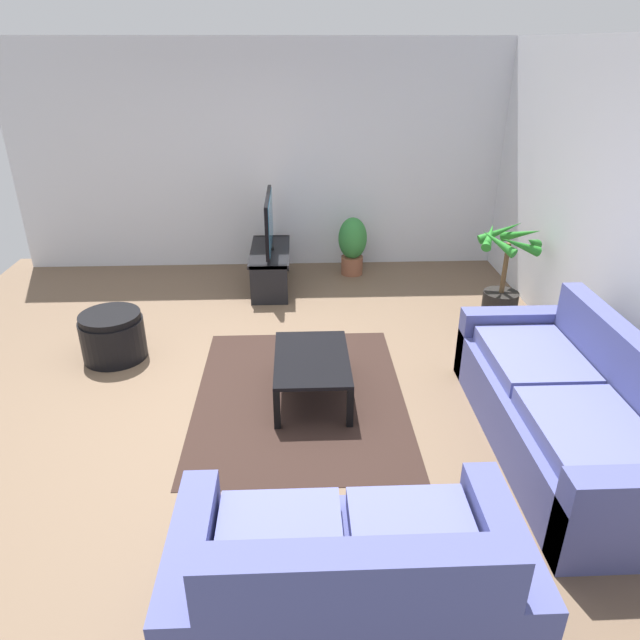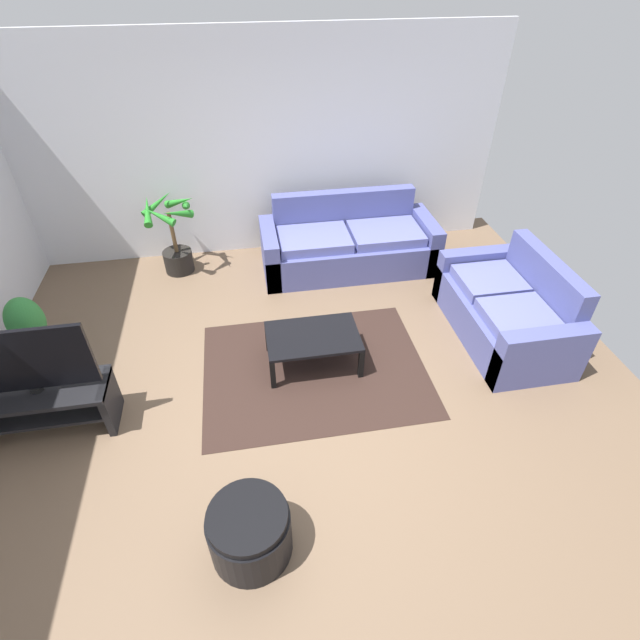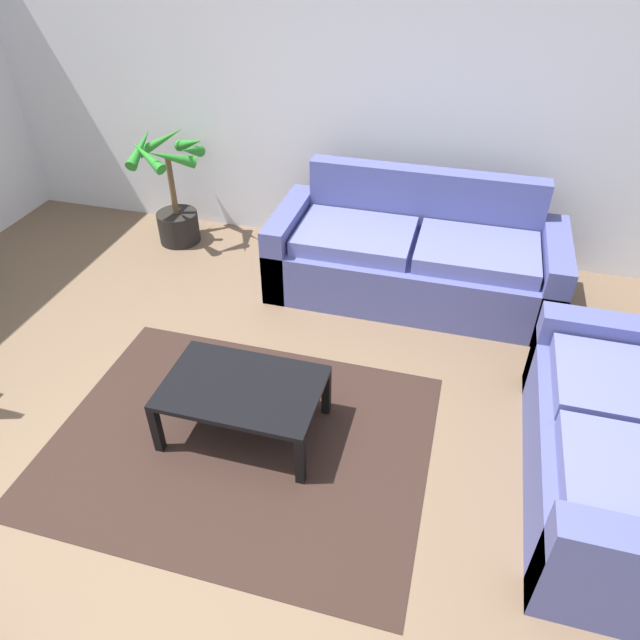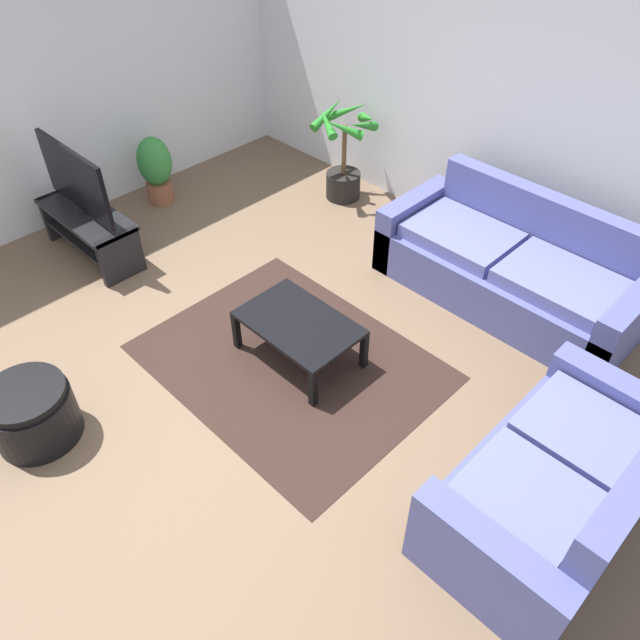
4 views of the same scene
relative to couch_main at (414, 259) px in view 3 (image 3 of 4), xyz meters
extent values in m
plane|color=brown|center=(-0.93, -2.28, -0.30)|extent=(6.60, 6.60, 0.00)
cube|color=silver|center=(-0.93, 0.72, 1.05)|extent=(6.00, 0.06, 2.70)
cube|color=#4C518C|center=(0.00, -0.03, -0.09)|extent=(2.20, 0.90, 0.42)
cube|color=#4C518C|center=(0.00, 0.34, 0.36)|extent=(1.84, 0.16, 0.48)
cube|color=#4C518C|center=(-1.01, -0.03, 0.01)|extent=(0.18, 0.90, 0.62)
cube|color=#4C518C|center=(1.01, -0.03, 0.01)|extent=(0.18, 0.90, 0.62)
cube|color=#5D63A4|center=(-0.46, -0.08, 0.18)|extent=(0.88, 0.66, 0.12)
cube|color=#5D63A4|center=(0.46, -0.08, 0.18)|extent=(0.88, 0.66, 0.12)
cube|color=#4C518C|center=(1.32, -1.64, -0.09)|extent=(0.90, 1.65, 0.42)
cube|color=#4C518C|center=(1.32, -0.91, 0.01)|extent=(0.90, 0.18, 0.62)
cube|color=#5D63A4|center=(1.27, -1.97, 0.18)|extent=(0.66, 0.61, 0.12)
cube|color=#5D63A4|center=(1.27, -1.32, 0.18)|extent=(0.66, 0.61, 0.12)
cube|color=black|center=(-0.74, -1.76, 0.05)|extent=(0.91, 0.60, 0.03)
cube|color=black|center=(-1.17, -2.03, -0.14)|extent=(0.05, 0.05, 0.33)
cube|color=black|center=(-0.32, -2.03, -0.14)|extent=(0.05, 0.05, 0.33)
cube|color=black|center=(-1.17, -1.48, -0.14)|extent=(0.05, 0.05, 0.33)
cube|color=black|center=(-0.32, -1.48, -0.14)|extent=(0.05, 0.05, 0.33)
cube|color=black|center=(-0.74, -1.86, -0.30)|extent=(2.20, 1.70, 0.01)
cylinder|color=black|center=(-2.17, 0.27, -0.16)|extent=(0.37, 0.37, 0.28)
cylinder|color=brown|center=(-2.17, 0.27, 0.25)|extent=(0.05, 0.05, 0.54)
cone|color=#247E24|center=(-1.96, 0.29, 0.56)|extent=(0.16, 0.45, 0.25)
cone|color=#247E24|center=(-2.04, 0.45, 0.56)|extent=(0.43, 0.35, 0.26)
cone|color=#247E24|center=(-2.31, 0.43, 0.56)|extent=(0.41, 0.36, 0.25)
cone|color=#247E24|center=(-2.41, 0.25, 0.56)|extent=(0.13, 0.47, 0.26)
cone|color=#247E24|center=(-2.26, 0.09, 0.56)|extent=(0.40, 0.26, 0.23)
cone|color=#247E24|center=(-2.05, 0.11, 0.56)|extent=(0.38, 0.34, 0.24)
camera|label=1|loc=(3.24, -1.86, 2.33)|focal=32.20mm
camera|label=2|loc=(-1.28, -5.24, 3.05)|focal=26.66mm
camera|label=3|loc=(0.32, -3.95, 2.34)|focal=32.52mm
camera|label=4|loc=(1.78, -4.07, 3.14)|focal=34.39mm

